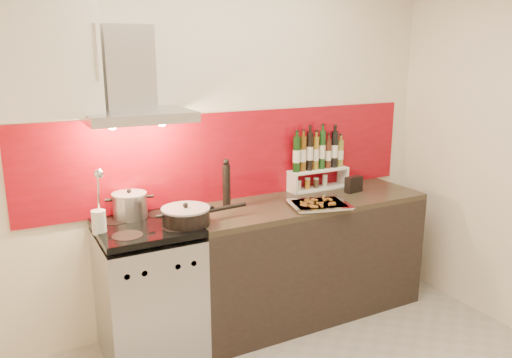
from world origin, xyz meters
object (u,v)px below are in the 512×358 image
pepper_mill (226,184)px  stock_pot (130,205)px  counter (305,257)px  range_stove (150,293)px  baking_tray (319,204)px  saute_pan (187,215)px

pepper_mill → stock_pot: bearing=172.9°
counter → pepper_mill: size_ratio=5.14×
range_stove → stock_pot: bearing=105.6°
range_stove → stock_pot: stock_pot is taller
pepper_mill → baking_tray: bearing=-24.4°
stock_pot → baking_tray: 1.28m
stock_pot → counter: bearing=-7.9°
saute_pan → range_stove: bearing=154.6°
baking_tray → counter: bearing=85.0°
counter → stock_pot: stock_pot is taller
stock_pot → baking_tray: bearing=-15.7°
stock_pot → pepper_mill: (0.65, -0.08, 0.08)m
counter → stock_pot: (-1.25, 0.17, 0.54)m
counter → pepper_mill: (-0.60, 0.09, 0.62)m
range_stove → saute_pan: bearing=-25.4°
range_stove → counter: size_ratio=0.51×
range_stove → baking_tray: baking_tray is taller
range_stove → saute_pan: size_ratio=1.56×
pepper_mill → baking_tray: pepper_mill is taller
pepper_mill → baking_tray: 0.66m
counter → saute_pan: bearing=-173.2°
saute_pan → stock_pot: bearing=134.3°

